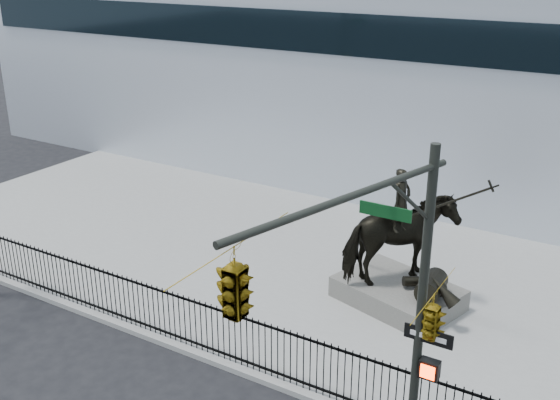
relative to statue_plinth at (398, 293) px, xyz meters
The scene contains 7 objects.
ground 7.64m from the statue_plinth, 124.88° to the right, with size 120.00×120.00×0.00m, color black.
plaza 4.44m from the statue_plinth, behind, with size 30.00×12.00×0.15m, color gray.
building 14.97m from the statue_plinth, 107.60° to the left, with size 44.00×14.00×9.00m, color silver.
picket_fence 6.65m from the statue_plinth, 131.06° to the right, with size 22.10×0.10×1.50m.
statue_plinth is the anchor object (origin of this frame).
equestrian_statue 1.67m from the statue_plinth, 15.77° to the right, with size 4.25×3.25×3.73m.
traffic_signal_right 9.58m from the statue_plinth, 75.70° to the right, with size 2.17×6.86×7.00m.
Camera 1 is at (10.26, -10.27, 10.08)m, focal length 42.00 mm.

